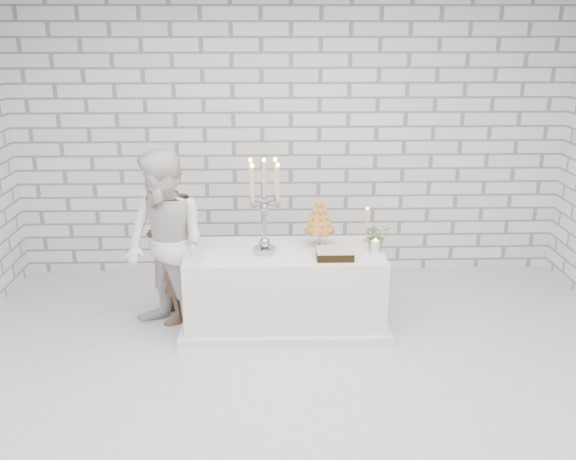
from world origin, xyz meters
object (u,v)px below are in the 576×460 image
Objects in this scene: bride at (166,246)px; croquembouche at (320,223)px; cake_table at (285,288)px; groom at (167,241)px; candelabra at (264,207)px.

croquembouche is (1.38, 0.26, 0.12)m from bride.
croquembouche is at bearing 52.05° from bride.
groom is (-1.10, 0.16, 0.42)m from cake_table.
candelabra is at bearing 46.50° from bride.
cake_table is at bearing -159.06° from croquembouche.
bride is at bearing -175.04° from candelabra.
bride is 0.94m from candelabra.
croquembouche is (1.42, -0.04, 0.18)m from groom.
cake_table is 3.98× the size of croquembouche.
croquembouche is at bearing 64.43° from groom.
groom is at bearing 171.50° from cake_table.
croquembouche reaches higher than cake_table.
cake_table is 1.13× the size of groom.
bride is (-1.06, -0.13, 0.48)m from cake_table.
candelabra reaches higher than croquembouche.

